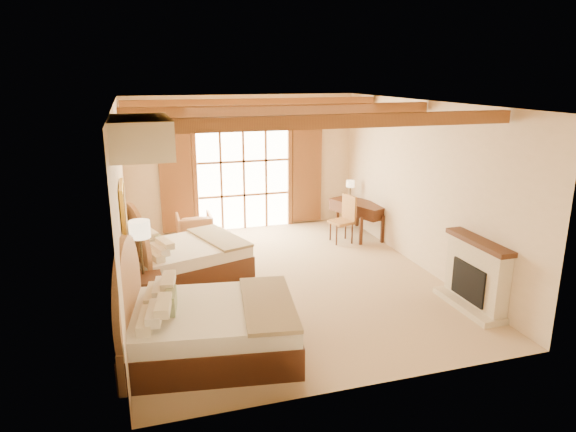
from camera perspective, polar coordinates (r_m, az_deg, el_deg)
name	(u,v)px	position (r m, az deg, el deg)	size (l,w,h in m)	color
floor	(285,279)	(9.56, -0.38, -7.05)	(7.00, 7.00, 0.00)	tan
wall_back	(243,163)	(12.39, -5.03, 5.88)	(5.50, 5.50, 0.00)	beige
wall_left	(122,207)	(8.71, -18.01, 1.00)	(7.00, 7.00, 0.00)	beige
wall_right	(422,186)	(10.17, 14.65, 3.28)	(7.00, 7.00, 0.00)	beige
ceiling	(284,103)	(8.83, -0.41, 12.47)	(7.00, 7.00, 0.00)	#B87C34
ceiling_beams	(284,110)	(8.84, -0.41, 11.70)	(5.39, 4.60, 0.18)	brown
french_doors	(244,178)	(12.40, -4.93, 4.24)	(3.95, 0.08, 2.60)	white
fireplace	(475,278)	(8.82, 20.05, -6.47)	(0.46, 1.40, 1.16)	beige
painting	(124,209)	(7.95, -17.81, 0.76)	(0.06, 0.95, 0.75)	yellow
canopy_valance	(141,136)	(6.50, -16.05, 8.52)	(0.70, 1.40, 0.45)	beige
bed_near	(200,325)	(7.08, -9.80, -11.82)	(2.48, 2.01, 1.48)	#422310
bed_far	(178,256)	(9.73, -12.17, -4.41)	(2.52, 2.12, 1.36)	#422310
nightstand	(146,297)	(8.38, -15.55, -8.63)	(0.54, 0.54, 0.65)	#422310
floor_lamp	(140,235)	(8.18, -16.12, -2.05)	(0.32, 0.32, 1.51)	#392F1C
armchair	(194,229)	(11.55, -10.36, -1.42)	(0.74, 0.77, 0.70)	tan
ottoman	(216,239)	(11.37, -8.01, -2.50)	(0.49, 0.49, 0.35)	tan
desk	(359,217)	(12.11, 7.91, -0.15)	(1.13, 1.59, 0.79)	#422310
desk_chair	(342,228)	(11.58, 6.06, -1.31)	(0.57, 0.57, 1.06)	#9D6431
desk_lamp	(350,184)	(12.47, 6.94, 3.50)	(0.20, 0.20, 0.40)	#392F1C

